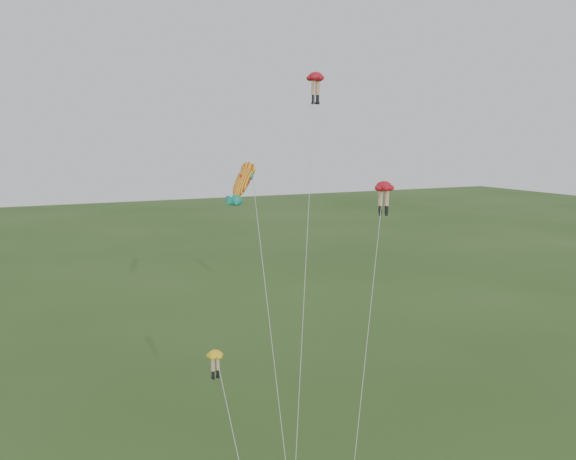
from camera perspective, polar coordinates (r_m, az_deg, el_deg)
name	(u,v)px	position (r m, az deg, el deg)	size (l,w,h in m)	color
legs_kite_red_high	(315,86)	(45.34, 2.43, 12.63)	(8.59, 13.18, 22.54)	red
legs_kite_red_mid	(383,194)	(40.63, 8.46, 3.18)	(6.44, 6.70, 15.35)	red
legs_kite_yellow	(217,365)	(33.39, -6.32, -11.87)	(1.01, 6.08, 7.35)	yellow
fish_kite	(244,182)	(36.69, -3.98, 4.30)	(2.73, 8.64, 16.91)	yellow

